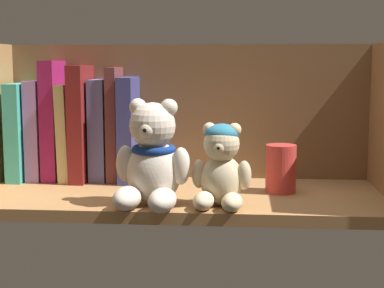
# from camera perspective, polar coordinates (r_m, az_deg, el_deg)

# --- Properties ---
(shelf_board) EXTENTS (0.70, 0.29, 0.02)m
(shelf_board) POSITION_cam_1_polar(r_m,az_deg,el_deg) (1.06, -1.13, -5.21)
(shelf_board) COLOR #9E7042
(shelf_board) RESTS_ON ground
(shelf_back_panel) EXTENTS (0.73, 0.01, 0.28)m
(shelf_back_panel) POSITION_cam_1_polar(r_m,az_deg,el_deg) (1.18, -0.40, 2.66)
(shelf_back_panel) COLOR brown
(shelf_back_panel) RESTS_ON ground
(book_0) EXTENTS (0.03, 0.15, 0.19)m
(book_0) POSITION_cam_1_polar(r_m,az_deg,el_deg) (1.22, -15.75, 1.25)
(book_0) COLOR teal
(book_0) RESTS_ON shelf_board
(book_1) EXTENTS (0.03, 0.12, 0.19)m
(book_1) POSITION_cam_1_polar(r_m,az_deg,el_deg) (1.21, -14.33, 1.36)
(book_1) COLOR #9C70B1
(book_1) RESTS_ON shelf_board
(book_2) EXTENTS (0.03, 0.12, 0.23)m
(book_2) POSITION_cam_1_polar(r_m,az_deg,el_deg) (1.20, -12.92, 2.26)
(book_2) COLOR #911852
(book_2) RESTS_ON shelf_board
(book_3) EXTENTS (0.02, 0.13, 0.19)m
(book_3) POSITION_cam_1_polar(r_m,az_deg,el_deg) (1.20, -11.59, 1.19)
(book_3) COLOR #CFC386
(book_3) RESTS_ON shelf_board
(book_4) EXTENTS (0.03, 0.15, 0.22)m
(book_4) POSITION_cam_1_polar(r_m,az_deg,el_deg) (1.19, -10.29, 2.05)
(book_4) COLOR maroon
(book_4) RESTS_ON shelf_board
(book_5) EXTENTS (0.03, 0.10, 0.20)m
(book_5) POSITION_cam_1_polar(r_m,az_deg,el_deg) (1.18, -8.67, 1.39)
(book_5) COLOR slate
(book_5) RESTS_ON shelf_board
(book_6) EXTENTS (0.02, 0.11, 0.22)m
(book_6) POSITION_cam_1_polar(r_m,az_deg,el_deg) (1.17, -7.28, 1.95)
(book_6) COLOR brown
(book_6) RESTS_ON shelf_board
(book_7) EXTENTS (0.03, 0.14, 0.20)m
(book_7) POSITION_cam_1_polar(r_m,az_deg,el_deg) (1.17, -5.91, 1.49)
(book_7) COLOR navy
(book_7) RESTS_ON shelf_board
(teddy_bear_larger) EXTENTS (0.13, 0.13, 0.17)m
(teddy_bear_larger) POSITION_cam_1_polar(r_m,az_deg,el_deg) (0.95, -3.84, -1.56)
(teddy_bear_larger) COLOR beige
(teddy_bear_larger) RESTS_ON shelf_board
(teddy_bear_smaller) EXTENTS (0.10, 0.10, 0.13)m
(teddy_bear_smaller) POSITION_cam_1_polar(r_m,az_deg,el_deg) (0.95, 2.81, -2.21)
(teddy_bear_smaller) COLOR beige
(teddy_bear_smaller) RESTS_ON shelf_board
(pillar_candle) EXTENTS (0.05, 0.05, 0.08)m
(pillar_candle) POSITION_cam_1_polar(r_m,az_deg,el_deg) (1.06, 8.52, -2.36)
(pillar_candle) COLOR #C63833
(pillar_candle) RESTS_ON shelf_board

